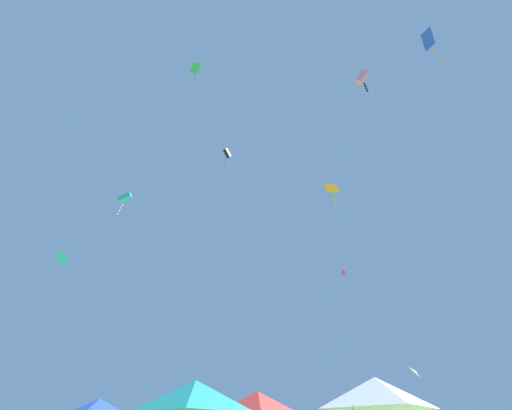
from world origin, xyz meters
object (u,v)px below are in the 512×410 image
canopy_tent_red (258,404)px  kite_orange_delta (332,189)px  canopy_tent_teal (194,396)px  kite_cyan_box (125,198)px  kite_black_box (227,154)px  kite_white_delta (415,372)px  kite_cyan_delta (63,258)px  canopy_tent_white (377,393)px  kite_pink_box (362,78)px  canopy_tent_blue (97,410)px  kite_blue_diamond (427,42)px  kite_magenta_box (344,272)px  kite_green_diamond (195,69)px

canopy_tent_red → kite_orange_delta: bearing=13.6°
canopy_tent_teal → kite_cyan_box: 28.53m
kite_black_box → kite_white_delta: kite_black_box is taller
kite_cyan_delta → canopy_tent_white: bearing=-35.4°
kite_pink_box → kite_black_box: size_ratio=1.60×
kite_orange_delta → kite_black_box: (-8.86, 1.75, 5.09)m
canopy_tent_blue → kite_blue_diamond: size_ratio=1.01×
kite_pink_box → kite_cyan_box: (-22.47, 14.59, -2.65)m
canopy_tent_blue → kite_pink_box: size_ratio=1.00×
kite_cyan_box → kite_cyan_delta: 8.47m
kite_orange_delta → kite_magenta_box: 14.91m
canopy_tent_teal → kite_cyan_box: size_ratio=1.09×
canopy_tent_teal → kite_cyan_box: kite_cyan_box is taller
kite_pink_box → kite_white_delta: 27.64m
canopy_tent_teal → kite_blue_diamond: (14.76, -1.80, 22.61)m
canopy_tent_white → kite_cyan_delta: kite_cyan_delta is taller
canopy_tent_red → kite_pink_box: 24.74m
kite_blue_diamond → kite_white_delta: kite_blue_diamond is taller
kite_orange_delta → kite_white_delta: 20.10m
canopy_tent_white → kite_black_box: bearing=132.1°
kite_white_delta → kite_pink_box: bearing=-112.4°
canopy_tent_teal → canopy_tent_red: 6.11m
canopy_tent_red → kite_cyan_box: (-13.97, 10.86, 20.27)m
kite_pink_box → kite_cyan_delta: 32.88m
kite_blue_diamond → kite_cyan_box: (-26.07, 18.15, -2.15)m
canopy_tent_white → kite_cyan_box: (-18.42, 15.42, 20.22)m
canopy_tent_red → kite_orange_delta: (6.25, 1.51, 15.29)m
kite_pink_box → kite_white_delta: size_ratio=1.94×
canopy_tent_blue → kite_pink_box: kite_pink_box is taller
kite_green_diamond → kite_black_box: kite_black_box is taller
kite_green_diamond → kite_magenta_box: kite_green_diamond is taller
kite_orange_delta → kite_blue_diamond: bearing=-56.4°
kite_orange_delta → kite_black_box: 10.37m
canopy_tent_red → kite_cyan_delta: kite_cyan_delta is taller
kite_green_diamond → kite_magenta_box: 27.10m
kite_black_box → kite_cyan_box: bearing=146.2°
kite_cyan_box → kite_orange_delta: (20.21, -9.34, -4.98)m
canopy_tent_red → kite_black_box: 20.81m
canopy_tent_white → kite_orange_delta: (1.79, 6.07, 15.24)m
kite_blue_diamond → canopy_tent_blue: bearing=163.0°
kite_green_diamond → kite_pink_box: bearing=8.7°
kite_pink_box → kite_orange_delta: (-2.26, 5.25, -7.63)m
canopy_tent_blue → kite_cyan_delta: 22.28m
kite_pink_box → kite_cyan_delta: size_ratio=1.78×
canopy_tent_teal → kite_blue_diamond: bearing=-7.0°
kite_cyan_box → kite_black_box: size_ratio=1.58×
kite_green_diamond → kite_white_delta: kite_green_diamond is taller
canopy_tent_red → kite_magenta_box: size_ratio=5.36×
canopy_tent_red → kite_blue_diamond: size_ratio=1.16×
kite_cyan_delta → kite_black_box: 19.64m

